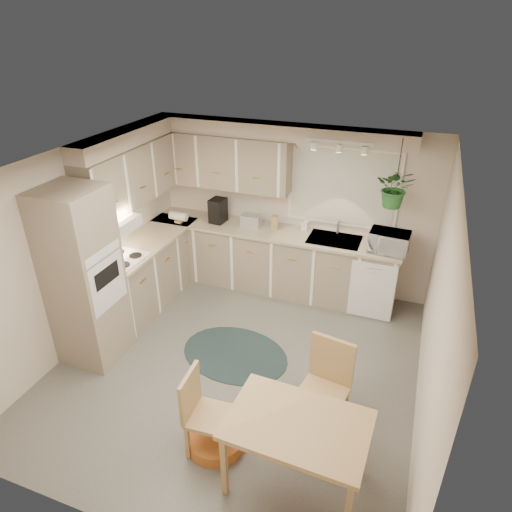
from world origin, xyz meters
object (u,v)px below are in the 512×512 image
dining_table (296,453)px  pet_bed (216,439)px  chair_left (210,414)px  microwave (389,240)px  braided_rug (235,354)px  chair_back (322,392)px

dining_table → pet_bed: dining_table is taller
dining_table → chair_left: (-0.83, 0.07, 0.07)m
dining_table → chair_left: 0.84m
dining_table → microwave: bearing=82.9°
dining_table → chair_left: chair_left is taller
braided_rug → pet_bed: 1.31m
dining_table → chair_back: bearing=84.3°
braided_rug → microwave: size_ratio=2.69×
braided_rug → pet_bed: size_ratio=2.42×
chair_left → microwave: (1.20, 2.85, 0.67)m
chair_back → microwave: (0.30, 2.28, 0.62)m
chair_left → dining_table: bearing=81.4°
dining_table → chair_back: size_ratio=1.18×
braided_rug → microwave: bearing=45.3°
braided_rug → pet_bed: pet_bed is taller
chair_left → braided_rug: chair_left is taller
chair_back → dining_table: bearing=93.9°
braided_rug → dining_table: bearing=-50.3°
chair_back → pet_bed: (-0.88, -0.52, -0.43)m
braided_rug → chair_left: bearing=-76.4°
microwave → dining_table: bearing=-93.8°
chair_back → microwave: microwave is taller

